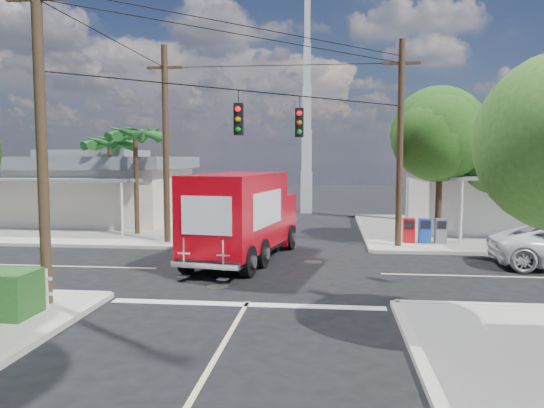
# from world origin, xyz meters

# --- Properties ---
(ground) EXTENTS (120.00, 120.00, 0.00)m
(ground) POSITION_xyz_m (0.00, 0.00, 0.00)
(ground) COLOR black
(ground) RESTS_ON ground
(sidewalk_ne) EXTENTS (14.12, 14.12, 0.14)m
(sidewalk_ne) POSITION_xyz_m (10.88, 10.88, 0.07)
(sidewalk_ne) COLOR #A8A298
(sidewalk_ne) RESTS_ON ground
(sidewalk_nw) EXTENTS (14.12, 14.12, 0.14)m
(sidewalk_nw) POSITION_xyz_m (-10.88, 10.88, 0.07)
(sidewalk_nw) COLOR #A8A298
(sidewalk_nw) RESTS_ON ground
(road_markings) EXTENTS (32.00, 32.00, 0.01)m
(road_markings) POSITION_xyz_m (0.00, -1.47, 0.01)
(road_markings) COLOR beige
(road_markings) RESTS_ON ground
(building_ne) EXTENTS (11.80, 10.20, 4.50)m
(building_ne) POSITION_xyz_m (12.50, 11.97, 2.32)
(building_ne) COLOR white
(building_ne) RESTS_ON sidewalk_ne
(building_nw) EXTENTS (10.80, 10.20, 4.30)m
(building_nw) POSITION_xyz_m (-12.00, 12.46, 2.22)
(building_nw) COLOR beige
(building_nw) RESTS_ON sidewalk_nw
(radio_tower) EXTENTS (0.80, 0.80, 17.00)m
(radio_tower) POSITION_xyz_m (0.50, 20.00, 5.64)
(radio_tower) COLOR silver
(radio_tower) RESTS_ON ground
(tree_ne_front) EXTENTS (4.21, 4.14, 6.66)m
(tree_ne_front) POSITION_xyz_m (7.21, 6.76, 4.77)
(tree_ne_front) COLOR #422D1C
(tree_ne_front) RESTS_ON sidewalk_ne
(tree_ne_back) EXTENTS (3.77, 3.66, 5.82)m
(tree_ne_back) POSITION_xyz_m (9.81, 8.96, 4.19)
(tree_ne_back) COLOR #422D1C
(tree_ne_back) RESTS_ON sidewalk_ne
(palm_nw_front) EXTENTS (3.01, 3.08, 5.59)m
(palm_nw_front) POSITION_xyz_m (-7.50, 7.50, 5.04)
(palm_nw_front) COLOR #422D1C
(palm_nw_front) RESTS_ON sidewalk_nw
(palm_nw_back) EXTENTS (3.01, 3.08, 5.19)m
(palm_nw_back) POSITION_xyz_m (-9.50, 9.00, 4.67)
(palm_nw_back) COLOR #422D1C
(palm_nw_back) RESTS_ON sidewalk_nw
(utility_poles) EXTENTS (12.00, 10.68, 9.00)m
(utility_poles) POSITION_xyz_m (-1.58, 1.60, 4.67)
(utility_poles) COLOR #473321
(utility_poles) RESTS_ON ground
(vending_boxes) EXTENTS (1.90, 0.50, 1.10)m
(vending_boxes) POSITION_xyz_m (6.50, 6.20, 0.69)
(vending_boxes) COLOR red
(vending_boxes) RESTS_ON sidewalk_ne
(delivery_truck) EXTENTS (3.64, 8.11, 3.39)m
(delivery_truck) POSITION_xyz_m (-1.11, 1.80, 1.72)
(delivery_truck) COLOR black
(delivery_truck) RESTS_ON ground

